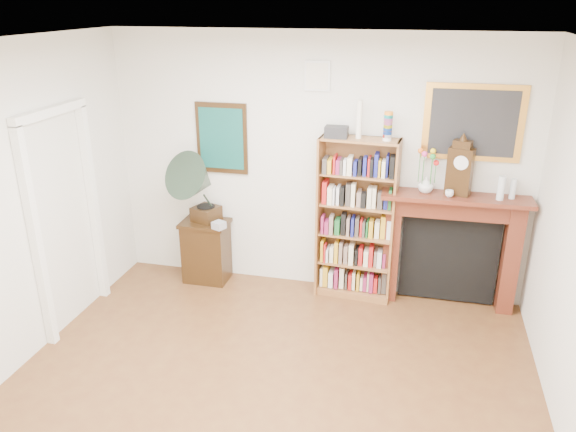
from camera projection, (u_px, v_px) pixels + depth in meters
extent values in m
cube|color=white|center=(239.00, 51.00, 3.24)|extent=(4.50, 5.00, 0.01)
cube|color=silver|center=(316.00, 166.00, 6.01)|extent=(4.50, 0.01, 2.80)
cube|color=white|center=(36.00, 242.00, 5.02)|extent=(0.08, 0.08, 2.10)
cube|color=white|center=(94.00, 206.00, 5.87)|extent=(0.08, 0.08, 2.10)
cube|color=white|center=(50.00, 112.00, 5.05)|extent=(0.08, 1.02, 0.08)
cube|color=black|center=(222.00, 138.00, 6.13)|extent=(0.58, 0.03, 0.78)
cube|color=#104F48|center=(221.00, 139.00, 6.12)|extent=(0.50, 0.01, 0.67)
cube|color=white|center=(317.00, 76.00, 5.65)|extent=(0.26, 0.03, 0.30)
cube|color=silver|center=(317.00, 76.00, 5.63)|extent=(0.22, 0.01, 0.26)
cube|color=#C68833|center=(473.00, 123.00, 5.46)|extent=(0.95, 0.03, 0.75)
cube|color=#262628|center=(473.00, 123.00, 5.44)|extent=(0.82, 0.01, 0.65)
cube|color=brown|center=(320.00, 217.00, 6.03)|extent=(0.05, 0.29, 1.77)
cube|color=brown|center=(394.00, 223.00, 5.86)|extent=(0.05, 0.29, 1.77)
cube|color=brown|center=(360.00, 140.00, 5.63)|extent=(0.83, 0.35, 0.02)
cube|color=brown|center=(353.00, 290.00, 6.26)|extent=(0.83, 0.35, 0.08)
cube|color=brown|center=(358.00, 216.00, 6.07)|extent=(0.81, 0.08, 1.77)
cube|color=brown|center=(354.00, 263.00, 6.13)|extent=(0.78, 0.33, 0.02)
cube|color=brown|center=(356.00, 235.00, 6.01)|extent=(0.78, 0.33, 0.02)
cube|color=brown|center=(357.00, 205.00, 5.89)|extent=(0.78, 0.33, 0.02)
cube|color=brown|center=(358.00, 175.00, 5.76)|extent=(0.78, 0.33, 0.02)
cube|color=black|center=(206.00, 251.00, 6.46)|extent=(0.53, 0.39, 0.73)
cube|color=#441B10|center=(392.00, 247.00, 6.00)|extent=(0.17, 0.22, 1.20)
cube|color=#441B10|center=(510.00, 258.00, 5.74)|extent=(0.17, 0.22, 1.20)
cube|color=#441B10|center=(455.00, 207.00, 5.68)|extent=(1.37, 0.25, 0.20)
cube|color=#441B10|center=(456.00, 198.00, 5.60)|extent=(1.48, 0.38, 0.04)
cube|color=black|center=(448.00, 258.00, 5.97)|extent=(0.99, 0.09, 0.96)
cube|color=black|center=(206.00, 214.00, 6.34)|extent=(0.34, 0.34, 0.16)
cylinder|color=black|center=(206.00, 206.00, 6.31)|extent=(0.26, 0.26, 0.01)
cone|color=#2D4133|center=(198.00, 180.00, 6.03)|extent=(0.71, 0.80, 0.69)
cube|color=silver|center=(219.00, 225.00, 6.13)|extent=(0.16, 0.16, 0.08)
cube|color=black|center=(460.00, 172.00, 5.54)|extent=(0.27, 0.20, 0.48)
cylinder|color=white|center=(461.00, 163.00, 5.44)|extent=(0.14, 0.05, 0.14)
cube|color=black|center=(463.00, 145.00, 5.44)|extent=(0.20, 0.16, 0.09)
imported|color=silver|center=(426.00, 185.00, 5.66)|extent=(0.20, 0.20, 0.16)
imported|color=white|center=(449.00, 194.00, 5.55)|extent=(0.09, 0.09, 0.07)
cylinder|color=silver|center=(501.00, 188.00, 5.44)|extent=(0.07, 0.07, 0.24)
cylinder|color=silver|center=(513.00, 189.00, 5.48)|extent=(0.06, 0.06, 0.20)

